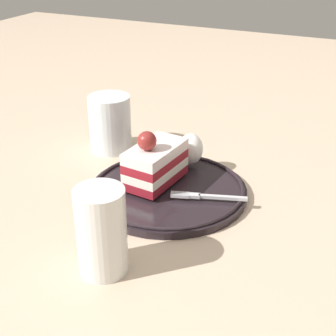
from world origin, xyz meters
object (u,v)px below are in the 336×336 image
cake_slice (155,163)px  drink_glass_near (102,235)px  dessert_plate (168,190)px  whipped_cream_dollop (191,149)px  drink_glass_far (110,126)px  fork (206,196)px

cake_slice → drink_glass_near: (-0.20, -0.03, 0.00)m
cake_slice → dessert_plate: bearing=-97.0°
cake_slice → whipped_cream_dollop: 0.09m
whipped_cream_dollop → drink_glass_near: 0.28m
drink_glass_near → drink_glass_far: 0.35m
fork → drink_glass_near: bearing=161.8°
drink_glass_far → fork: bearing=-116.9°
cake_slice → fork: 0.10m
whipped_cream_dollop → drink_glass_near: drink_glass_near is taller
cake_slice → whipped_cream_dollop: bearing=-17.0°
dessert_plate → drink_glass_near: 0.20m
dessert_plate → cake_slice: cake_slice is taller
dessert_plate → fork: bearing=-99.0°
fork → drink_glass_near: size_ratio=0.99×
cake_slice → drink_glass_far: size_ratio=1.09×
whipped_cream_dollop → fork: 0.12m
cake_slice → drink_glass_far: 0.18m
drink_glass_near → fork: bearing=-18.2°
dessert_plate → cake_slice: size_ratio=2.19×
dessert_plate → drink_glass_far: size_ratio=2.40×
cake_slice → drink_glass_far: cake_slice is taller
whipped_cream_dollop → drink_glass_near: (-0.28, -0.00, 0.01)m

